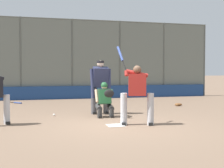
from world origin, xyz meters
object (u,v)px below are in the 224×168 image
Objects in this scene: batter_at_plate at (137,93)px; umpire_home at (100,85)px; catcher_behind_plate at (105,99)px; spare_bat_near_backstop at (17,103)px; fielding_glove_on_dirt at (178,105)px; baseball_loose at (54,115)px.

batter_at_plate is 2.37m from umpire_home.
catcher_behind_plate is 0.82m from umpire_home.
spare_bat_near_backstop is (3.28, -6.55, -0.82)m from batter_at_plate.
catcher_behind_plate is at bearing -56.12° from batter_at_plate.
fielding_glove_on_dirt is at bearing 28.16° from spare_bat_near_backstop.
catcher_behind_plate is at bearing 89.58° from umpire_home.
umpire_home is at bearing -176.80° from baseball_loose.
spare_bat_near_backstop is 4.50m from baseball_loose.
catcher_behind_plate is 0.61× the size of umpire_home.
batter_at_plate is at bearing 102.46° from umpire_home.
spare_bat_near_backstop is 9.76× the size of baseball_loose.
batter_at_plate reaches higher than umpire_home.
umpire_home is 2.47× the size of spare_bat_near_backstop.
fielding_glove_on_dirt is 5.39m from baseball_loose.
batter_at_plate reaches higher than fielding_glove_on_dirt.
umpire_home is at bearing -89.25° from catcher_behind_plate.
fielding_glove_on_dirt is (-6.44, 2.73, 0.02)m from spare_bat_near_backstop.
catcher_behind_plate reaches higher than spare_bat_near_backstop.
spare_bat_near_backstop is at bearing -22.97° from fielding_glove_on_dirt.
spare_bat_near_backstop is at bearing -54.99° from umpire_home.
batter_at_plate is 1.94× the size of catcher_behind_plate.
catcher_behind_plate is 14.69× the size of baseball_loose.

